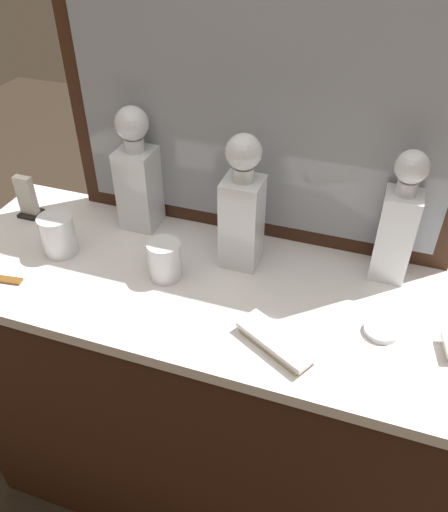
% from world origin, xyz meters
% --- Properties ---
extents(ground_plane, '(6.00, 6.00, 0.00)m').
position_xyz_m(ground_plane, '(0.00, 0.00, 0.00)').
color(ground_plane, '#2D2319').
extents(dresser, '(1.31, 0.47, 0.83)m').
position_xyz_m(dresser, '(0.00, 0.00, 0.42)').
color(dresser, '#381E11').
rests_on(dresser, ground_plane).
extents(dresser_mirror, '(0.91, 0.03, 0.71)m').
position_xyz_m(dresser_mirror, '(0.00, 0.22, 1.19)').
color(dresser_mirror, '#381E11').
rests_on(dresser_mirror, dresser).
extents(crystal_decanter_far_left, '(0.07, 0.07, 0.30)m').
position_xyz_m(crystal_decanter_far_left, '(0.33, 0.16, 0.95)').
color(crystal_decanter_far_left, white).
rests_on(crystal_decanter_far_left, dresser).
extents(crystal_decanter_rear, '(0.08, 0.08, 0.31)m').
position_xyz_m(crystal_decanter_rear, '(0.01, 0.10, 0.95)').
color(crystal_decanter_rear, white).
rests_on(crystal_decanter_rear, dresser).
extents(crystal_decanter_left, '(0.09, 0.09, 0.30)m').
position_xyz_m(crystal_decanter_left, '(-0.27, 0.16, 0.95)').
color(crystal_decanter_left, white).
rests_on(crystal_decanter_left, dresser).
extents(crystal_tumbler_rear, '(0.08, 0.08, 0.10)m').
position_xyz_m(crystal_tumbler_rear, '(-0.40, -0.01, 0.87)').
color(crystal_tumbler_rear, white).
rests_on(crystal_tumbler_rear, dresser).
extents(crystal_tumbler_left, '(0.07, 0.07, 0.09)m').
position_xyz_m(crystal_tumbler_left, '(-0.13, -0.01, 0.87)').
color(crystal_tumbler_left, white).
rests_on(crystal_tumbler_left, dresser).
extents(silver_brush_far_right, '(0.17, 0.13, 0.02)m').
position_xyz_m(silver_brush_far_right, '(0.15, -0.13, 0.84)').
color(silver_brush_far_right, '#B7A88C').
rests_on(silver_brush_far_right, dresser).
extents(porcelain_dish, '(0.07, 0.07, 0.01)m').
position_xyz_m(porcelain_dish, '(0.33, -0.03, 0.83)').
color(porcelain_dish, silver).
rests_on(porcelain_dish, dresser).
extents(napkin_holder, '(0.05, 0.05, 0.11)m').
position_xyz_m(napkin_holder, '(-0.56, 0.10, 0.87)').
color(napkin_holder, black).
rests_on(napkin_holder, dresser).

